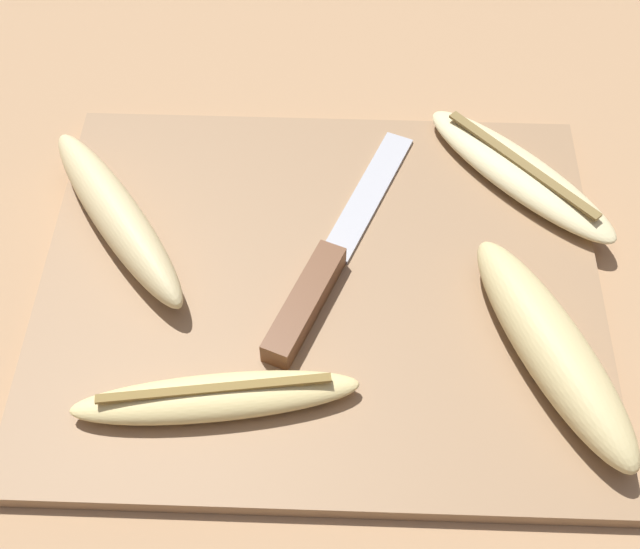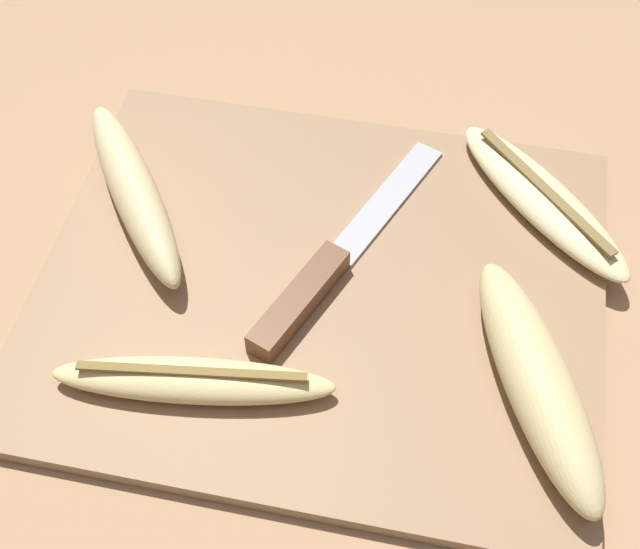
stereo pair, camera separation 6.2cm
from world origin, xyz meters
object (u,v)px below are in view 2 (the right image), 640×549
at_px(banana_soft_right, 543,200).
at_px(knife, 318,279).
at_px(banana_spotted_left, 537,380).
at_px(banana_golden_short, 193,380).
at_px(banana_ripe_center, 134,191).

bearing_deg(banana_soft_right, knife, -145.32).
height_order(banana_spotted_left, banana_golden_short, banana_spotted_left).
xyz_separation_m(knife, banana_soft_right, (0.15, 0.10, 0.00)).
distance_m(banana_spotted_left, banana_ripe_center, 0.32).
bearing_deg(knife, banana_soft_right, 56.70).
relative_size(knife, banana_golden_short, 1.20).
xyz_separation_m(banana_spotted_left, banana_soft_right, (-0.00, 0.16, -0.01)).
height_order(banana_soft_right, banana_ripe_center, banana_ripe_center).
xyz_separation_m(banana_golden_short, banana_ripe_center, (-0.09, 0.14, 0.01)).
distance_m(knife, banana_ripe_center, 0.15).
bearing_deg(banana_golden_short, banana_spotted_left, 10.22).
bearing_deg(banana_ripe_center, banana_soft_right, 11.55).
bearing_deg(banana_ripe_center, banana_spotted_left, -18.71).
bearing_deg(banana_soft_right, banana_spotted_left, -88.89).
relative_size(banana_golden_short, banana_ripe_center, 1.06).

